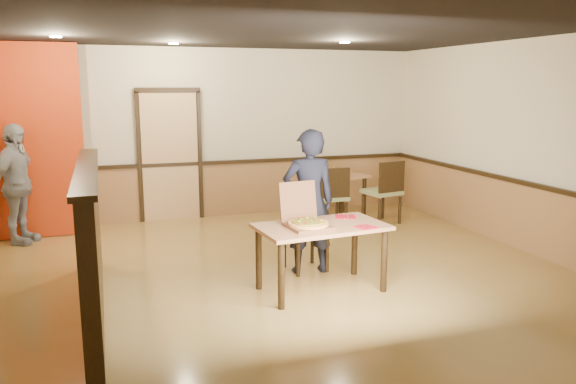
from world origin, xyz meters
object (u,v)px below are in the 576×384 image
diner (309,202)px  passerby (17,184)px  side_chair_left (332,195)px  side_chair_right (385,189)px  condiment (335,170)px  pizza_box (306,221)px  diner_chair (303,227)px  side_table (342,185)px  main_table (321,235)px

diner → passerby: 4.19m
side_chair_left → passerby: 4.54m
side_chair_left → side_chair_right: side_chair_right is taller
diner → condiment: size_ratio=11.27×
pizza_box → condiment: (1.66, 3.13, 0.02)m
diner_chair → side_table: size_ratio=1.09×
passerby → side_table: bearing=-65.2°
main_table → side_chair_right: side_chair_right is taller
main_table → diner_chair: (0.07, 0.77, -0.11)m
diner_chair → side_chair_left: side_chair_left is taller
diner_chair → pizza_box: (-0.25, -0.80, 0.28)m
passerby → pizza_box: bearing=-109.9°
side_chair_left → diner: 2.16m
diner_chair → passerby: passerby is taller
main_table → diner: size_ratio=0.84×
main_table → passerby: 4.52m
side_chair_right → condiment: (-0.60, 0.64, 0.25)m
side_chair_right → pizza_box: (-2.26, -2.49, 0.23)m
side_chair_left → pizza_box: (-1.34, -2.49, 0.26)m
diner_chair → pizza_box: bearing=-114.4°
side_chair_right → pizza_box: size_ratio=1.90×
main_table → pizza_box: pizza_box is taller
diner → condiment: diner is taller
side_chair_right → passerby: (-5.40, 0.59, 0.28)m
pizza_box → main_table: bearing=1.0°
diner_chair → side_chair_right: 2.62m
main_table → condiment: bearing=58.9°
pizza_box → diner: bearing=61.6°
side_table → side_chair_right: bearing=-53.3°
main_table → passerby: passerby is taller
side_chair_right → passerby: passerby is taller
main_table → diner: bearing=76.3°
diner_chair → diner: (0.02, -0.15, 0.34)m
main_table → pizza_box: bearing=-178.8°
pizza_box → diner_chair: bearing=66.6°
main_table → diner: 0.67m
side_table → diner: bearing=-121.8°
diner → condiment: bearing=-112.5°
side_table → condiment: 0.28m
side_chair_left → pizza_box: bearing=63.2°
diner_chair → diner: 0.37m
passerby → side_chair_left: bearing=-73.0°
diner → passerby: bearing=-28.6°
side_table → condiment: size_ratio=5.69×
diner → pizza_box: size_ratio=3.16×
pizza_box → condiment: 3.54m
side_table → condiment: (-0.13, 0.02, 0.25)m
side_chair_right → condiment: side_chair_right is taller
side_chair_left → diner_chair: bearing=58.8°
main_table → side_chair_left: bearing=59.2°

